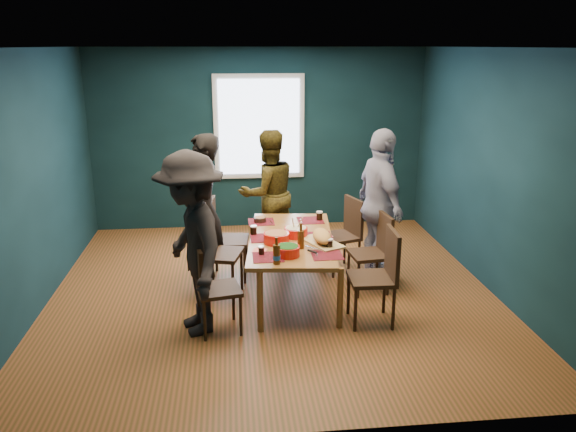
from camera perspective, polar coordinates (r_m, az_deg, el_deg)
The scene contains 26 objects.
room at distance 6.37m, azimuth -1.84°, elevation 4.71°, with size 5.01×5.01×2.71m.
dining_table at distance 6.23m, azimuth 0.33°, elevation -2.73°, with size 1.08×1.89×0.69m.
chair_left_far at distance 6.76m, azimuth -6.78°, elevation -1.71°, with size 0.48×0.48×0.98m.
chair_left_mid at distance 6.27m, azimuth -7.90°, elevation -2.95°, with size 0.57×0.57×1.03m.
chair_left_near at distance 5.51m, azimuth -7.97°, elevation -6.68°, with size 0.48×0.48×0.90m.
chair_right_far at distance 7.00m, azimuth 5.93°, elevation -1.31°, with size 0.53×0.53×0.92m.
chair_right_mid at distance 6.46m, azimuth 8.95°, elevation -3.10°, with size 0.45×0.45×0.91m.
chair_right_near at distance 5.71m, azimuth 9.44°, elevation -5.39°, with size 0.46×0.46×0.98m.
person_far_left at distance 6.51m, azimuth -8.55°, elevation 0.46°, with size 0.65×0.43×1.79m, color black.
person_back at distance 7.43m, azimuth -2.02°, elevation 2.31°, with size 0.82×0.64×1.68m, color black.
person_right at distance 6.72m, azimuth 9.34°, elevation 1.08°, with size 1.06×0.44×1.82m, color white.
person_near_left at distance 5.44m, azimuth -9.75°, elevation -2.83°, with size 1.16×0.67×1.80m, color black.
bowl_salad at distance 6.02m, azimuth -1.20°, elevation -2.19°, with size 0.28×0.28×0.11m.
bowl_dumpling at distance 6.21m, azimuth 0.82°, elevation -1.59°, with size 0.26×0.26×0.24m.
bowl_herbs at distance 5.65m, azimuth -0.05°, elevation -3.52°, with size 0.25×0.25×0.11m.
cutting_board at distance 6.01m, azimuth 3.46°, elevation -2.20°, with size 0.46×0.67×0.14m.
small_bowl at distance 6.74m, azimuth -2.86°, elevation -0.34°, with size 0.14×0.14×0.06m.
beer_bottle_a at distance 5.44m, azimuth -1.16°, elevation -3.91°, with size 0.07×0.07×0.27m.
beer_bottle_b at distance 5.84m, azimuth 1.31°, elevation -2.32°, with size 0.07×0.07×0.27m.
cola_glass_a at distance 5.69m, azimuth -2.73°, elevation -3.47°, with size 0.06×0.06×0.09m.
cola_glass_b at distance 5.87m, azimuth 4.23°, elevation -2.77°, with size 0.07×0.07×0.10m.
cola_glass_c at distance 6.80m, azimuth 3.21°, elevation 0.07°, with size 0.08×0.08×0.11m.
cola_glass_d at distance 6.29m, azimuth -3.51°, elevation -1.40°, with size 0.08×0.08×0.10m.
napkin_a at distance 6.26m, azimuth 3.61°, elevation -2.02°, with size 0.16×0.16×0.00m, color #FF746B.
napkin_b at distance 5.82m, azimuth -2.91°, elevation -3.52°, with size 0.14×0.14×0.00m, color #FF746B.
napkin_c at distance 5.66m, azimuth 4.41°, elevation -4.14°, with size 0.16×0.16×0.00m, color #FF746B.
Camera 1 is at (-0.44, -5.94, 2.72)m, focal length 35.00 mm.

